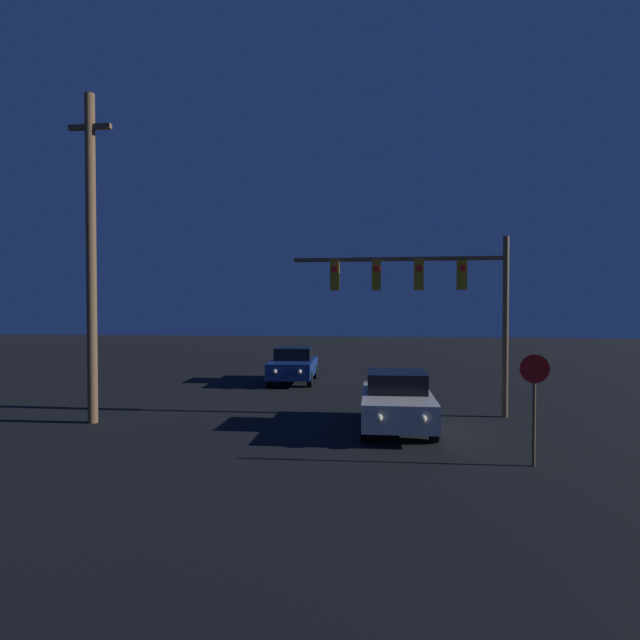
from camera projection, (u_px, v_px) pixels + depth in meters
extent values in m
cube|color=beige|center=(397.00, 404.00, 13.68)|extent=(1.92, 4.06, 0.69)
cube|color=black|center=(396.00, 381.00, 13.86)|extent=(1.60, 1.77, 0.54)
cylinder|color=black|center=(434.00, 429.00, 12.35)|extent=(0.21, 0.67, 0.67)
cylinder|color=black|center=(365.00, 427.00, 12.53)|extent=(0.21, 0.67, 0.67)
cylinder|color=black|center=(424.00, 408.00, 14.84)|extent=(0.21, 0.67, 0.67)
cylinder|color=black|center=(366.00, 407.00, 15.02)|extent=(0.21, 0.67, 0.67)
sphere|color=#F9EFC6|center=(423.00, 419.00, 11.60)|extent=(0.18, 0.18, 0.18)
sphere|color=#F9EFC6|center=(379.00, 418.00, 11.70)|extent=(0.18, 0.18, 0.18)
cube|color=navy|center=(293.00, 367.00, 22.31)|extent=(2.04, 4.11, 0.69)
cube|color=black|center=(294.00, 353.00, 22.50)|extent=(1.66, 1.81, 0.54)
cylinder|color=black|center=(310.00, 379.00, 21.01)|extent=(0.23, 0.67, 0.67)
cylinder|color=black|center=(270.00, 379.00, 21.14)|extent=(0.23, 0.67, 0.67)
cylinder|color=black|center=(315.00, 372.00, 23.51)|extent=(0.23, 0.67, 0.67)
cylinder|color=black|center=(279.00, 371.00, 23.63)|extent=(0.23, 0.67, 0.67)
sphere|color=#F9EFC6|center=(300.00, 372.00, 20.25)|extent=(0.18, 0.18, 0.18)
sphere|color=#F9EFC6|center=(275.00, 371.00, 20.32)|extent=(0.18, 0.18, 0.18)
cylinder|color=brown|center=(505.00, 327.00, 15.14)|extent=(0.18, 0.18, 5.51)
cube|color=brown|center=(397.00, 259.00, 15.48)|extent=(6.52, 0.12, 0.12)
cube|color=#A57F14|center=(462.00, 275.00, 15.26)|extent=(0.28, 0.28, 0.90)
cylinder|color=red|center=(463.00, 268.00, 15.11)|extent=(0.20, 0.02, 0.20)
cube|color=#A57F14|center=(419.00, 275.00, 15.42)|extent=(0.28, 0.28, 0.90)
cylinder|color=red|center=(419.00, 268.00, 15.26)|extent=(0.20, 0.02, 0.20)
cube|color=#A57F14|center=(376.00, 276.00, 15.57)|extent=(0.28, 0.28, 0.90)
cylinder|color=red|center=(376.00, 269.00, 15.42)|extent=(0.20, 0.02, 0.20)
cube|color=#A57F14|center=(335.00, 276.00, 15.73)|extent=(0.28, 0.28, 0.90)
cylinder|color=red|center=(334.00, 269.00, 15.57)|extent=(0.20, 0.02, 0.20)
cylinder|color=brown|center=(534.00, 410.00, 10.43)|extent=(0.07, 0.07, 2.35)
cylinder|color=red|center=(535.00, 369.00, 10.39)|extent=(0.60, 0.03, 0.60)
cylinder|color=brown|center=(91.00, 259.00, 14.33)|extent=(0.28, 0.28, 9.45)
cube|color=brown|center=(90.00, 127.00, 14.24)|extent=(1.27, 0.14, 0.14)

